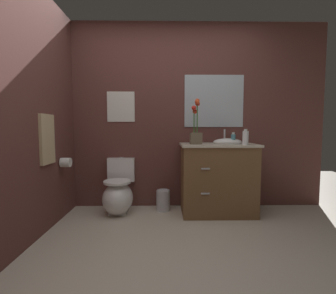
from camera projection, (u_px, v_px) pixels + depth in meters
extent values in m
plane|color=beige|center=(168.00, 267.00, 1.90)|extent=(8.41, 8.41, 0.00)
cube|color=brown|center=(181.00, 116.00, 3.34)|extent=(3.92, 0.05, 2.50)
cube|color=brown|center=(28.00, 110.00, 2.24)|extent=(0.05, 4.22, 2.50)
ellipsoid|color=white|center=(118.00, 198.00, 3.06)|extent=(0.38, 0.48, 0.40)
cube|color=white|center=(119.00, 206.00, 3.12)|extent=(0.22, 0.26, 0.18)
cube|color=white|center=(121.00, 169.00, 3.32)|extent=(0.36, 0.13, 0.32)
cylinder|color=white|center=(117.00, 182.00, 3.02)|extent=(0.34, 0.34, 0.03)
cylinder|color=#B7B7BC|center=(121.00, 158.00, 3.31)|extent=(0.04, 0.04, 0.02)
cube|color=brown|center=(217.00, 180.00, 3.08)|extent=(0.90, 0.52, 0.86)
cube|color=beige|center=(218.00, 145.00, 3.05)|extent=(0.94, 0.56, 0.03)
ellipsoid|color=white|center=(228.00, 142.00, 3.05)|extent=(0.36, 0.26, 0.10)
cylinder|color=#B7B7BC|center=(225.00, 136.00, 3.20)|extent=(0.02, 0.02, 0.18)
cube|color=#B7B7BC|center=(206.00, 169.00, 2.79)|extent=(0.10, 0.02, 0.02)
cube|color=#B7B7BC|center=(205.00, 194.00, 2.82)|extent=(0.10, 0.02, 0.02)
cube|color=brown|center=(196.00, 138.00, 2.96)|extent=(0.14, 0.14, 0.14)
cylinder|color=#386B2D|center=(197.00, 118.00, 2.95)|extent=(0.01, 0.01, 0.35)
sphere|color=red|center=(198.00, 104.00, 2.93)|extent=(0.06, 0.06, 0.06)
cylinder|color=#386B2D|center=(197.00, 117.00, 2.97)|extent=(0.01, 0.01, 0.39)
sphere|color=#EA4C23|center=(197.00, 101.00, 2.96)|extent=(0.06, 0.06, 0.06)
cylinder|color=#386B2D|center=(195.00, 122.00, 2.96)|extent=(0.01, 0.01, 0.26)
sphere|color=red|center=(195.00, 111.00, 2.95)|extent=(0.06, 0.06, 0.06)
cylinder|color=#386B2D|center=(194.00, 120.00, 2.92)|extent=(0.01, 0.01, 0.30)
sphere|color=red|center=(194.00, 108.00, 2.91)|extent=(0.06, 0.06, 0.06)
cylinder|color=#386B2D|center=(197.00, 117.00, 2.91)|extent=(0.01, 0.01, 0.37)
sphere|color=#EA4C23|center=(197.00, 102.00, 2.90)|extent=(0.06, 0.06, 0.06)
cylinder|color=white|center=(245.00, 138.00, 2.87)|extent=(0.07, 0.07, 0.16)
cylinder|color=silver|center=(246.00, 130.00, 2.87)|extent=(0.04, 0.04, 0.02)
cylinder|color=teal|center=(233.00, 139.00, 2.98)|extent=(0.06, 0.06, 0.12)
cylinder|color=silver|center=(233.00, 133.00, 2.97)|extent=(0.03, 0.03, 0.02)
cylinder|color=#B7B7BC|center=(163.00, 201.00, 3.20)|extent=(0.18, 0.18, 0.26)
torus|color=#B7B7BC|center=(163.00, 191.00, 3.19)|extent=(0.18, 0.18, 0.01)
cube|color=silver|center=(121.00, 107.00, 3.28)|extent=(0.37, 0.01, 0.41)
cube|color=#B2BCC6|center=(214.00, 101.00, 3.30)|extent=(0.80, 0.01, 0.70)
cube|color=tan|center=(47.00, 139.00, 2.53)|extent=(0.03, 0.28, 0.52)
cylinder|color=white|center=(66.00, 162.00, 2.87)|extent=(0.11, 0.11, 0.11)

